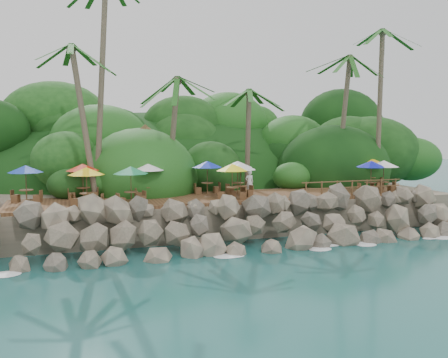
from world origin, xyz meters
name	(u,v)px	position (x,y,z in m)	size (l,w,h in m)	color
ground	(259,254)	(0.00, 0.00, 0.00)	(140.00, 140.00, 0.00)	#19514F
land_base	(187,195)	(0.00, 16.00, 1.05)	(32.00, 25.20, 2.10)	gray
jungle_hill	(169,196)	(0.00, 23.50, 0.00)	(44.80, 28.00, 15.40)	#143811
seawall	(246,226)	(0.00, 2.00, 1.15)	(29.00, 4.00, 2.30)	gray
terrace	(224,198)	(0.00, 6.00, 2.20)	(26.00, 5.00, 0.20)	brown
jungle_foliage	(190,210)	(0.00, 15.00, 0.00)	(44.00, 16.00, 12.00)	#143811
foam_line	(257,252)	(0.00, 0.30, 0.03)	(25.20, 0.80, 0.06)	white
palms	(230,46)	(1.37, 8.84, 12.22)	(27.54, 7.26, 15.54)	brown
palapa	(145,140)	(-4.34, 10.07, 5.79)	(5.33, 5.33, 4.60)	brown
dining_clusters	(217,168)	(-0.49, 5.85, 4.10)	(25.60, 5.15, 2.17)	brown
railing	(352,186)	(7.89, 3.65, 2.91)	(7.20, 0.10, 1.00)	brown
waiter	(249,182)	(1.91, 6.47, 3.08)	(0.57, 0.37, 1.56)	white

